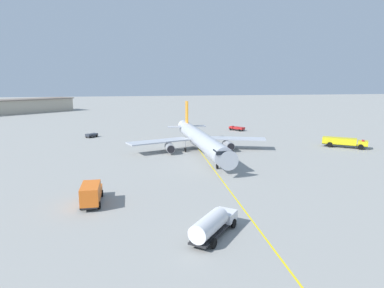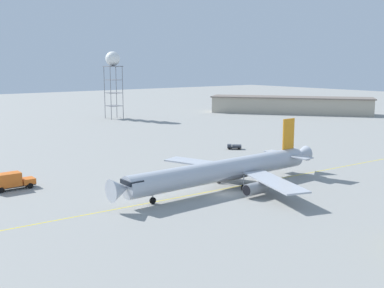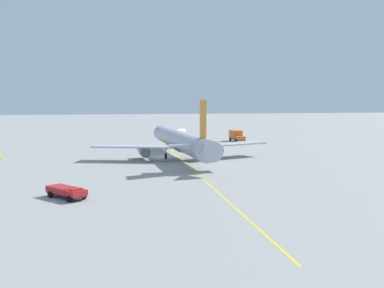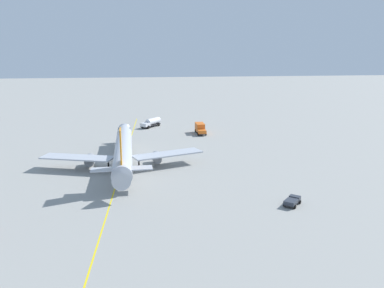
{
  "view_description": "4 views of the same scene",
  "coord_description": "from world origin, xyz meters",
  "views": [
    {
      "loc": [
        -76.42,
        19.64,
        17.43
      ],
      "look_at": [
        -0.14,
        5.31,
        2.72
      ],
      "focal_mm": 31.75,
      "sensor_mm": 36.0,
      "label": 1
    },
    {
      "loc": [
        -52.12,
        -59.21,
        22.33
      ],
      "look_at": [
        6.38,
        17.73,
        5.7
      ],
      "focal_mm": 43.94,
      "sensor_mm": 36.0,
      "label": 2
    },
    {
      "loc": [
        88.21,
        -14.39,
        11.22
      ],
      "look_at": [
        0.45,
        5.7,
        2.47
      ],
      "focal_mm": 41.11,
      "sensor_mm": 36.0,
      "label": 3
    },
    {
      "loc": [
        88.3,
        6.25,
        24.74
      ],
      "look_at": [
        6.38,
        17.73,
        5.15
      ],
      "focal_mm": 36.78,
      "sensor_mm": 36.0,
      "label": 4
    }
  ],
  "objects": [
    {
      "name": "ground_plane",
      "position": [
        0.0,
        0.0,
        0.0
      ],
      "size": [
        600.0,
        600.0,
        0.0
      ],
      "primitive_type": "plane",
      "color": "gray"
    },
    {
      "name": "catering_truck_truck",
      "position": [
        -28.77,
        25.21,
        1.66
      ],
      "size": [
        7.53,
        2.73,
        3.1
      ],
      "rotation": [
        0.0,
        0.0,
        0.0
      ],
      "color": "#232326",
      "rests_on": "ground_plane"
    },
    {
      "name": "baggage_truck_truck",
      "position": [
        30.47,
        31.03,
        0.71
      ],
      "size": [
        3.92,
        3.74,
        1.22
      ],
      "rotation": [
        0.0,
        0.0,
        2.42
      ],
      "color": "#232326",
      "rests_on": "ground_plane"
    },
    {
      "name": "taxiway_centreline",
      "position": [
        1.39,
        2.6,
        0.0
      ],
      "size": [
        120.66,
        6.87,
        0.01
      ],
      "rotation": [
        0.0,
        0.0,
        3.09
      ],
      "color": "yellow",
      "rests_on": "ground_plane"
    },
    {
      "name": "airliner_main",
      "position": [
        2.64,
        2.87,
        3.21
      ],
      "size": [
        46.07,
        35.36,
        11.46
      ],
      "rotation": [
        0.0,
        0.0,
        3.16
      ],
      "color": "#B2B7C1",
      "rests_on": "ground_plane"
    },
    {
      "name": "fuel_tanker_truck",
      "position": [
        -41.8,
        10.78,
        1.57
      ],
      "size": [
        8.07,
        7.14,
        2.87
      ],
      "rotation": [
        0.0,
        0.0,
        5.6
      ],
      "color": "#232326",
      "rests_on": "ground_plane"
    }
  ]
}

